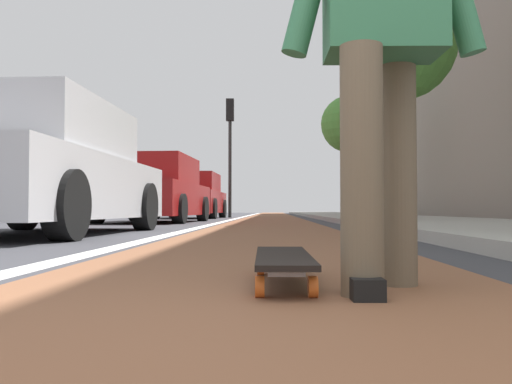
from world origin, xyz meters
name	(u,v)px	position (x,y,z in m)	size (l,w,h in m)	color
ground_plane	(270,224)	(10.00, 0.00, 0.00)	(80.00, 80.00, 0.00)	#38383D
bike_lane_paint	(272,216)	(24.00, 0.00, 0.00)	(56.00, 1.91, 0.00)	brown
lane_stripe_white	(242,217)	(20.00, 1.10, 0.00)	(52.00, 0.16, 0.01)	silver
sidewalk_curb	(359,216)	(18.00, -2.96, 0.05)	(52.00, 3.20, 0.11)	#9E9B93
building_facade	(418,90)	(22.00, -6.03, 5.21)	(40.00, 1.20, 10.43)	gray
skateboard	(283,260)	(1.51, -0.10, 0.09)	(0.84, 0.21, 0.11)	orange
skater_person	(382,23)	(1.36, -0.44, 0.94)	(0.46, 0.72, 1.64)	brown
parked_car_near	(39,172)	(5.55, 2.60, 0.71)	(4.26, 2.04, 1.48)	#B7B7BC
parked_car_mid	(155,191)	(11.53, 2.59, 0.69)	(4.25, 2.07, 1.46)	maroon
parked_car_far	(191,197)	(17.35, 2.65, 0.71)	(4.17, 2.08, 1.48)	maroon
traffic_light	(230,136)	(19.10, 1.50, 2.97)	(0.33, 0.28, 4.31)	#2D2D2D
street_tree_mid	(400,47)	(10.12, -2.56, 3.48)	(2.18, 2.18, 4.60)	brown
street_tree_far	(349,126)	(17.27, -2.56, 3.03)	(1.86, 1.86, 4.02)	brown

